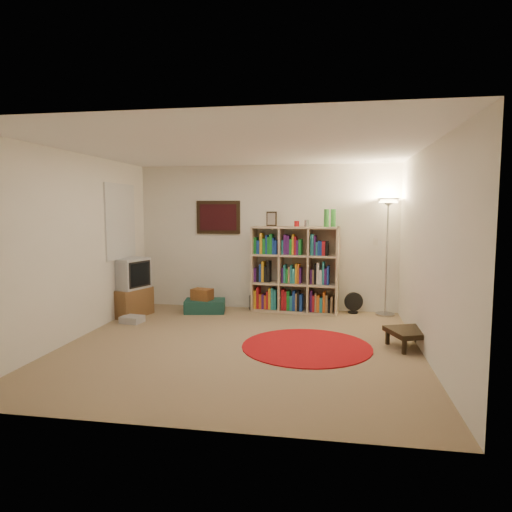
{
  "coord_description": "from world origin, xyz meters",
  "views": [
    {
      "loc": [
        1.15,
        -5.59,
        1.76
      ],
      "look_at": [
        0.1,
        0.6,
        1.1
      ],
      "focal_mm": 32.0,
      "sensor_mm": 36.0,
      "label": 1
    }
  ],
  "objects_px": {
    "bookshelf": "(294,271)",
    "tv_stand": "(130,288)",
    "floor_fan": "(354,303)",
    "floor_lamp": "(388,218)",
    "suitcase": "(205,306)",
    "side_table": "(411,333)"
  },
  "relations": [
    {
      "from": "bookshelf",
      "to": "tv_stand",
      "type": "xyz_separation_m",
      "value": [
        -2.62,
        -0.74,
        -0.25
      ]
    },
    {
      "from": "tv_stand",
      "to": "bookshelf",
      "type": "bearing_deg",
      "value": 35.05
    },
    {
      "from": "bookshelf",
      "to": "floor_fan",
      "type": "xyz_separation_m",
      "value": [
        1.0,
        0.03,
        -0.52
      ]
    },
    {
      "from": "floor_lamp",
      "to": "bookshelf",
      "type": "bearing_deg",
      "value": 179.37
    },
    {
      "from": "bookshelf",
      "to": "suitcase",
      "type": "height_order",
      "value": "bookshelf"
    },
    {
      "from": "floor_fan",
      "to": "tv_stand",
      "type": "bearing_deg",
      "value": 171.52
    },
    {
      "from": "tv_stand",
      "to": "side_table",
      "type": "xyz_separation_m",
      "value": [
        4.26,
        -1.06,
        -0.26
      ]
    },
    {
      "from": "bookshelf",
      "to": "floor_lamp",
      "type": "relative_size",
      "value": 0.91
    },
    {
      "from": "floor_fan",
      "to": "side_table",
      "type": "xyz_separation_m",
      "value": [
        0.63,
        -1.84,
        0.02
      ]
    },
    {
      "from": "floor_fan",
      "to": "suitcase",
      "type": "relative_size",
      "value": 0.49
    },
    {
      "from": "bookshelf",
      "to": "suitcase",
      "type": "relative_size",
      "value": 2.39
    },
    {
      "from": "bookshelf",
      "to": "side_table",
      "type": "bearing_deg",
      "value": -42.36
    },
    {
      "from": "bookshelf",
      "to": "side_table",
      "type": "relative_size",
      "value": 2.58
    },
    {
      "from": "bookshelf",
      "to": "suitcase",
      "type": "distance_m",
      "value": 1.63
    },
    {
      "from": "floor_fan",
      "to": "floor_lamp",
      "type": "bearing_deg",
      "value": -25.76
    },
    {
      "from": "bookshelf",
      "to": "floor_lamp",
      "type": "xyz_separation_m",
      "value": [
        1.52,
        -0.02,
        0.89
      ]
    },
    {
      "from": "floor_lamp",
      "to": "tv_stand",
      "type": "height_order",
      "value": "floor_lamp"
    },
    {
      "from": "suitcase",
      "to": "floor_fan",
      "type": "bearing_deg",
      "value": -2.55
    },
    {
      "from": "floor_lamp",
      "to": "tv_stand",
      "type": "xyz_separation_m",
      "value": [
        -4.14,
        -0.73,
        -1.14
      ]
    },
    {
      "from": "suitcase",
      "to": "side_table",
      "type": "relative_size",
      "value": 1.08
    },
    {
      "from": "suitcase",
      "to": "floor_lamp",
      "type": "bearing_deg",
      "value": -4.72
    },
    {
      "from": "floor_lamp",
      "to": "side_table",
      "type": "distance_m",
      "value": 2.27
    }
  ]
}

